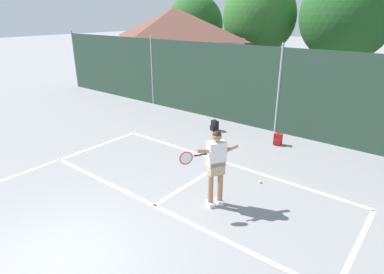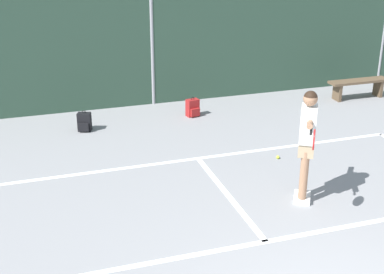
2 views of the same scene
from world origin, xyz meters
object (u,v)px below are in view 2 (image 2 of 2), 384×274
Objects in this scene: backpack_black at (84,122)px; backpack_red at (193,108)px; tennis_player at (307,137)px; courtside_bench at (359,85)px; tennis_ball at (278,157)px.

backpack_red is at bearing 4.18° from backpack_black.
tennis_player is at bearing -84.38° from backpack_red.
backpack_black is at bearing 124.82° from tennis_player.
courtside_bench is at bearing 0.04° from backpack_red.
tennis_ball is 0.14× the size of backpack_red.
backpack_black is 6.93m from courtside_bench.
courtside_bench is (6.93, 0.19, 0.17)m from backpack_black.
tennis_ball is 0.04× the size of courtside_bench.
courtside_bench is (3.98, 4.42, -0.75)m from tennis_player.
backpack_black is at bearing -175.82° from backpack_red.
tennis_ball is 2.92m from backpack_red.
courtside_bench is at bearing 37.77° from tennis_ball.
backpack_black is 2.52m from backpack_red.
tennis_player reaches higher than backpack_black.
courtside_bench is (3.62, 2.80, 0.33)m from tennis_ball.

